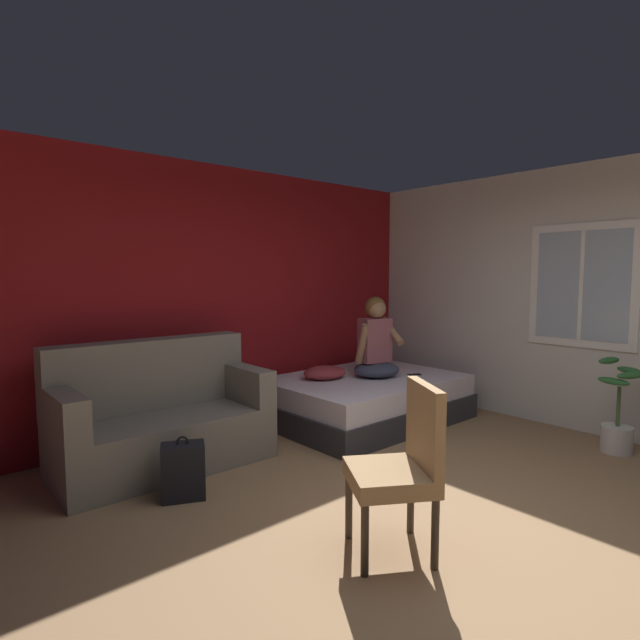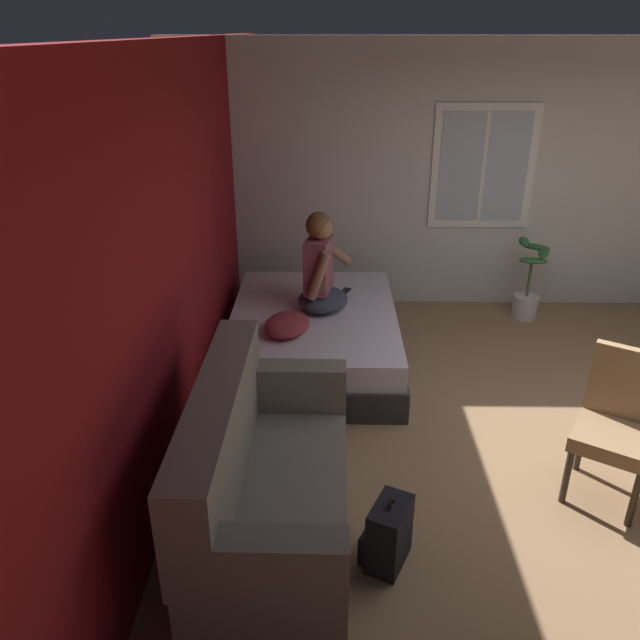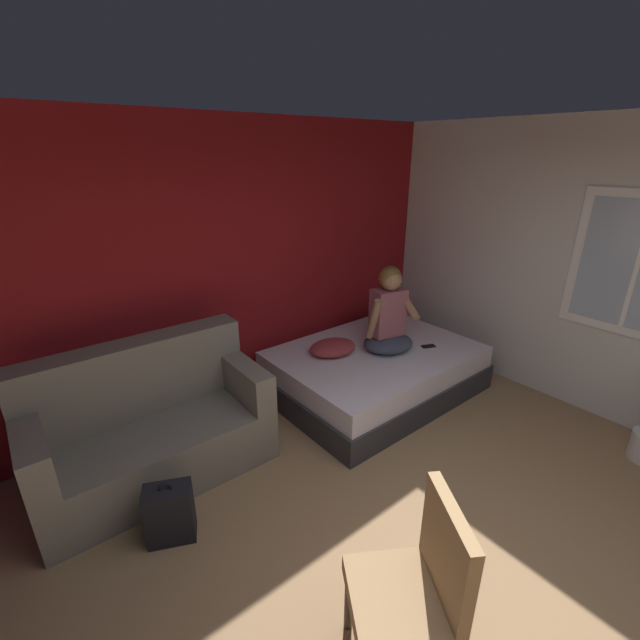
{
  "view_description": "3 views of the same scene",
  "coord_description": "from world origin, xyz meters",
  "px_view_note": "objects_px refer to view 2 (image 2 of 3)",
  "views": [
    {
      "loc": [
        -2.54,
        -1.62,
        1.6
      ],
      "look_at": [
        0.61,
        1.97,
        1.16
      ],
      "focal_mm": 28.0,
      "sensor_mm": 36.0,
      "label": 1
    },
    {
      "loc": [
        -3.65,
        1.95,
        2.75
      ],
      "look_at": [
        0.33,
        2.01,
        0.89
      ],
      "focal_mm": 35.0,
      "sensor_mm": 36.0,
      "label": 2
    },
    {
      "loc": [
        -1.57,
        -0.65,
        2.39
      ],
      "look_at": [
        0.67,
        2.14,
        0.97
      ],
      "focal_mm": 24.0,
      "sensor_mm": 36.0,
      "label": 3
    }
  ],
  "objects_px": {
    "person_seated": "(321,270)",
    "throw_pillow": "(287,324)",
    "backpack": "(388,534)",
    "potted_plant": "(528,290)",
    "bed": "(314,336)",
    "couch": "(262,487)",
    "side_chair": "(618,421)",
    "cell_phone": "(345,291)"
  },
  "relations": [
    {
      "from": "person_seated",
      "to": "throw_pillow",
      "type": "xyz_separation_m",
      "value": [
        -0.5,
        0.27,
        -0.29
      ]
    },
    {
      "from": "backpack",
      "to": "potted_plant",
      "type": "xyz_separation_m",
      "value": [
        3.34,
        -1.72,
        0.11
      ]
    },
    {
      "from": "throw_pillow",
      "to": "potted_plant",
      "type": "relative_size",
      "value": 0.56
    },
    {
      "from": "bed",
      "to": "throw_pillow",
      "type": "xyz_separation_m",
      "value": [
        -0.41,
        0.21,
        0.31
      ]
    },
    {
      "from": "bed",
      "to": "throw_pillow",
      "type": "height_order",
      "value": "throw_pillow"
    },
    {
      "from": "person_seated",
      "to": "couch",
      "type": "bearing_deg",
      "value": 172.63
    },
    {
      "from": "person_seated",
      "to": "potted_plant",
      "type": "bearing_deg",
      "value": -67.63
    },
    {
      "from": "bed",
      "to": "side_chair",
      "type": "distance_m",
      "value": 2.63
    },
    {
      "from": "couch",
      "to": "side_chair",
      "type": "height_order",
      "value": "couch"
    },
    {
      "from": "side_chair",
      "to": "cell_phone",
      "type": "bearing_deg",
      "value": 36.58
    },
    {
      "from": "side_chair",
      "to": "throw_pillow",
      "type": "height_order",
      "value": "side_chair"
    },
    {
      "from": "bed",
      "to": "potted_plant",
      "type": "height_order",
      "value": "potted_plant"
    },
    {
      "from": "side_chair",
      "to": "cell_phone",
      "type": "relative_size",
      "value": 6.81
    },
    {
      "from": "cell_phone",
      "to": "person_seated",
      "type": "bearing_deg",
      "value": 83.12
    },
    {
      "from": "couch",
      "to": "potted_plant",
      "type": "height_order",
      "value": "couch"
    },
    {
      "from": "side_chair",
      "to": "person_seated",
      "type": "bearing_deg",
      "value": 45.65
    },
    {
      "from": "backpack",
      "to": "potted_plant",
      "type": "height_order",
      "value": "potted_plant"
    },
    {
      "from": "throw_pillow",
      "to": "potted_plant",
      "type": "bearing_deg",
      "value": -60.12
    },
    {
      "from": "bed",
      "to": "backpack",
      "type": "relative_size",
      "value": 4.51
    },
    {
      "from": "backpack",
      "to": "person_seated",
      "type": "bearing_deg",
      "value": 9.38
    },
    {
      "from": "person_seated",
      "to": "backpack",
      "type": "xyz_separation_m",
      "value": [
        -2.47,
        -0.41,
        -0.64
      ]
    },
    {
      "from": "cell_phone",
      "to": "bed",
      "type": "bearing_deg",
      "value": 82.55
    },
    {
      "from": "couch",
      "to": "cell_phone",
      "type": "bearing_deg",
      "value": -11.06
    },
    {
      "from": "couch",
      "to": "side_chair",
      "type": "bearing_deg",
      "value": -77.57
    },
    {
      "from": "potted_plant",
      "to": "couch",
      "type": "bearing_deg",
      "value": 142.8
    },
    {
      "from": "couch",
      "to": "throw_pillow",
      "type": "xyz_separation_m",
      "value": [
        1.82,
        -0.03,
        0.16
      ]
    },
    {
      "from": "backpack",
      "to": "potted_plant",
      "type": "bearing_deg",
      "value": -27.18
    },
    {
      "from": "couch",
      "to": "backpack",
      "type": "xyz_separation_m",
      "value": [
        -0.15,
        -0.71,
        -0.2
      ]
    },
    {
      "from": "backpack",
      "to": "cell_phone",
      "type": "height_order",
      "value": "cell_phone"
    },
    {
      "from": "backpack",
      "to": "throw_pillow",
      "type": "height_order",
      "value": "throw_pillow"
    },
    {
      "from": "throw_pillow",
      "to": "backpack",
      "type": "bearing_deg",
      "value": -160.96
    },
    {
      "from": "couch",
      "to": "cell_phone",
      "type": "relative_size",
      "value": 11.88
    },
    {
      "from": "throw_pillow",
      "to": "cell_phone",
      "type": "relative_size",
      "value": 3.33
    },
    {
      "from": "side_chair",
      "to": "bed",
      "type": "bearing_deg",
      "value": 48.08
    },
    {
      "from": "couch",
      "to": "person_seated",
      "type": "xyz_separation_m",
      "value": [
        2.32,
        -0.3,
        0.44
      ]
    },
    {
      "from": "cell_phone",
      "to": "side_chair",
      "type": "bearing_deg",
      "value": 150.29
    },
    {
      "from": "bed",
      "to": "side_chair",
      "type": "bearing_deg",
      "value": -131.92
    },
    {
      "from": "couch",
      "to": "bed",
      "type": "bearing_deg",
      "value": -6.1
    },
    {
      "from": "cell_phone",
      "to": "potted_plant",
      "type": "bearing_deg",
      "value": -141.87
    },
    {
      "from": "bed",
      "to": "person_seated",
      "type": "relative_size",
      "value": 2.36
    },
    {
      "from": "backpack",
      "to": "throw_pillow",
      "type": "bearing_deg",
      "value": 19.04
    },
    {
      "from": "side_chair",
      "to": "throw_pillow",
      "type": "bearing_deg",
      "value": 58.15
    }
  ]
}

